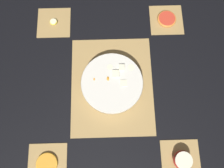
% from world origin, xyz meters
% --- Properties ---
extents(ground_plane, '(6.00, 6.00, 0.00)m').
position_xyz_m(ground_plane, '(0.00, 0.00, 0.00)').
color(ground_plane, black).
extents(bamboo_mat_center, '(0.47, 0.38, 0.01)m').
position_xyz_m(bamboo_mat_center, '(-0.00, 0.00, 0.00)').
color(bamboo_mat_center, '#A8844C').
rests_on(bamboo_mat_center, ground_plane).
extents(coaster_mat_near_left, '(0.16, 0.16, 0.01)m').
position_xyz_m(coaster_mat_near_left, '(-0.34, -0.28, 0.00)').
color(coaster_mat_near_left, '#A8844C').
rests_on(coaster_mat_near_left, ground_plane).
extents(coaster_mat_near_right, '(0.16, 0.16, 0.01)m').
position_xyz_m(coaster_mat_near_right, '(0.34, -0.28, 0.00)').
color(coaster_mat_near_right, '#A8844C').
rests_on(coaster_mat_near_right, ground_plane).
extents(coaster_mat_far_left, '(0.16, 0.16, 0.01)m').
position_xyz_m(coaster_mat_far_left, '(-0.34, 0.28, 0.00)').
color(coaster_mat_far_left, '#A8844C').
rests_on(coaster_mat_far_left, ground_plane).
extents(coaster_mat_far_right, '(0.16, 0.16, 0.01)m').
position_xyz_m(coaster_mat_far_right, '(0.34, 0.28, 0.00)').
color(coaster_mat_far_right, '#A8844C').
rests_on(coaster_mat_far_right, ground_plane).
extents(fruit_salad_bowl, '(0.28, 0.28, 0.07)m').
position_xyz_m(fruit_salad_bowl, '(0.00, 0.00, 0.04)').
color(fruit_salad_bowl, silver).
rests_on(fruit_salad_bowl, bamboo_mat_center).
extents(apple_half, '(0.08, 0.08, 0.04)m').
position_xyz_m(apple_half, '(0.34, 0.28, 0.03)').
color(apple_half, '#B72D23').
rests_on(apple_half, coaster_mat_far_right).
extents(orange_slice_whole, '(0.09, 0.09, 0.01)m').
position_xyz_m(orange_slice_whole, '(0.34, -0.28, 0.01)').
color(orange_slice_whole, orange).
rests_on(orange_slice_whole, coaster_mat_near_right).
extents(banana_coin_single, '(0.04, 0.04, 0.01)m').
position_xyz_m(banana_coin_single, '(-0.34, -0.28, 0.01)').
color(banana_coin_single, '#F4EABC').
rests_on(banana_coin_single, coaster_mat_near_left).
extents(grapefruit_slice, '(0.09, 0.09, 0.01)m').
position_xyz_m(grapefruit_slice, '(-0.34, 0.28, 0.01)').
color(grapefruit_slice, red).
rests_on(grapefruit_slice, coaster_mat_far_left).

